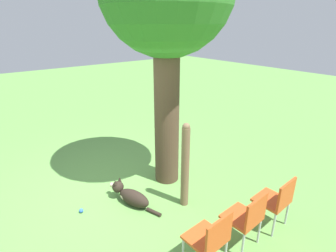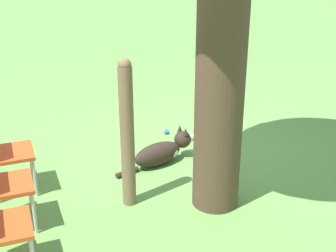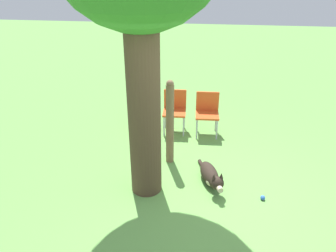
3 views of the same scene
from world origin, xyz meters
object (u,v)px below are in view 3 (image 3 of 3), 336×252
at_px(red_chair_1, 175,108).
at_px(red_chair_2, 143,105).
at_px(dog, 211,176).
at_px(tennis_ball, 263,198).
at_px(fence_post, 170,122).
at_px(red_chair_0, 207,111).

height_order(red_chair_1, red_chair_2, same).
distance_m(dog, red_chair_1, 1.92).
height_order(dog, tennis_ball, dog).
height_order(fence_post, red_chair_1, fence_post).
bearing_deg(red_chair_2, red_chair_1, 83.35).
bearing_deg(red_chair_0, fence_post, -30.49).
height_order(red_chair_0, red_chair_2, same).
xyz_separation_m(fence_post, red_chair_1, (1.16, 0.05, -0.25)).
relative_size(dog, red_chair_1, 1.24).
height_order(fence_post, red_chair_2, fence_post).
xyz_separation_m(fence_post, red_chair_2, (1.21, 0.69, -0.25)).
height_order(dog, red_chair_1, red_chair_1).
relative_size(dog, fence_post, 0.70).
relative_size(red_chair_1, tennis_ball, 12.12).
xyz_separation_m(dog, tennis_ball, (-0.28, -0.75, -0.11)).
bearing_deg(dog, red_chair_1, -174.94).
bearing_deg(fence_post, red_chair_0, -27.69).
distance_m(dog, red_chair_0, 1.73).
xyz_separation_m(fence_post, tennis_ball, (-0.85, -1.45, -0.70)).
bearing_deg(red_chair_0, dog, 0.98).
xyz_separation_m(dog, red_chair_2, (1.77, 1.39, 0.34)).
distance_m(red_chair_0, red_chair_1, 0.64).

